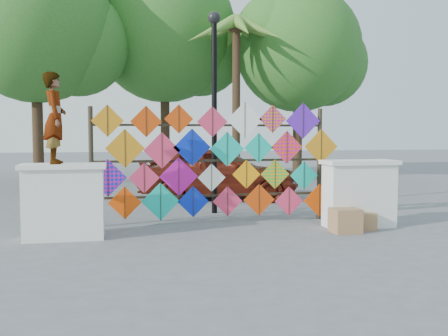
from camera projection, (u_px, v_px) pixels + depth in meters
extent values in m
plane|color=slate|center=(218.00, 230.00, 9.21)|extent=(80.00, 80.00, 0.00)
cube|color=white|center=(64.00, 204.00, 8.42)|extent=(1.30, 0.55, 1.20)
cube|color=white|center=(63.00, 166.00, 8.38)|extent=(1.40, 0.65, 0.08)
cube|color=white|center=(359.00, 196.00, 9.52)|extent=(1.30, 0.55, 1.20)
cube|color=white|center=(360.00, 162.00, 9.47)|extent=(1.40, 0.65, 0.08)
cylinder|color=#2B2418|center=(91.00, 167.00, 9.44)|extent=(0.09, 0.09, 2.30)
cylinder|color=#2B2418|center=(319.00, 164.00, 10.38)|extent=(0.09, 0.09, 2.30)
cube|color=#2B2418|center=(211.00, 195.00, 9.95)|extent=(4.60, 0.04, 0.04)
cube|color=#2B2418|center=(211.00, 161.00, 9.90)|extent=(4.60, 0.04, 0.04)
cube|color=#2B2418|center=(211.00, 125.00, 9.85)|extent=(4.60, 0.04, 0.04)
cube|color=orange|center=(107.00, 121.00, 9.39)|extent=(0.61, 0.01, 0.61)
cube|color=#2B2418|center=(107.00, 121.00, 9.37)|extent=(0.01, 0.01, 0.60)
cube|color=#CD3D09|center=(146.00, 121.00, 9.53)|extent=(0.61, 0.01, 0.61)
cube|color=#2B2418|center=(146.00, 121.00, 9.52)|extent=(0.01, 0.01, 0.60)
cube|color=#CD3D09|center=(179.00, 119.00, 9.66)|extent=(0.57, 0.01, 0.57)
cube|color=#2B2418|center=(179.00, 119.00, 9.65)|extent=(0.01, 0.01, 0.56)
cube|color=#DC2F57|center=(212.00, 122.00, 9.80)|extent=(0.61, 0.01, 0.61)
cube|color=#2B2418|center=(212.00, 122.00, 9.78)|extent=(0.01, 0.01, 0.60)
cube|color=white|center=(245.00, 120.00, 9.93)|extent=(0.73, 0.01, 0.73)
cube|color=#2B2418|center=(245.00, 120.00, 9.91)|extent=(0.01, 0.01, 0.71)
cube|color=#C21290|center=(273.00, 119.00, 10.04)|extent=(0.57, 0.01, 0.57)
cube|color=#2B2418|center=(273.00, 119.00, 10.03)|extent=(0.01, 0.01, 0.56)
cube|color=#5C1AC7|center=(303.00, 121.00, 10.18)|extent=(0.74, 0.01, 0.74)
cube|color=#2B2418|center=(303.00, 121.00, 10.16)|extent=(0.01, 0.01, 0.72)
cube|color=orange|center=(125.00, 148.00, 9.45)|extent=(0.74, 0.01, 0.74)
cube|color=#2B2418|center=(125.00, 148.00, 9.44)|extent=(0.01, 0.01, 0.73)
cube|color=#DC2F57|center=(162.00, 150.00, 9.59)|extent=(0.71, 0.01, 0.71)
cube|color=#2B2418|center=(162.00, 150.00, 9.58)|extent=(0.01, 0.01, 0.70)
cube|color=#0826C8|center=(192.00, 147.00, 9.71)|extent=(0.74, 0.01, 0.74)
cube|color=#2B2418|center=(192.00, 147.00, 9.70)|extent=(0.01, 0.01, 0.72)
cube|color=#0BBEA4|center=(227.00, 149.00, 9.85)|extent=(0.69, 0.01, 0.69)
cube|color=#2B2418|center=(227.00, 149.00, 9.84)|extent=(0.01, 0.01, 0.68)
cube|color=#0BBEA4|center=(259.00, 148.00, 9.98)|extent=(0.60, 0.01, 0.60)
cube|color=#2B2418|center=(259.00, 148.00, 9.97)|extent=(0.01, 0.01, 0.59)
cube|color=#FF4B08|center=(287.00, 147.00, 10.10)|extent=(0.67, 0.01, 0.67)
cube|color=#2B2418|center=(287.00, 147.00, 10.09)|extent=(0.01, 0.01, 0.66)
cube|color=orange|center=(321.00, 147.00, 10.25)|extent=(0.72, 0.01, 0.72)
cube|color=#2B2418|center=(321.00, 147.00, 10.24)|extent=(0.01, 0.01, 0.71)
cube|color=#0826C8|center=(108.00, 178.00, 9.38)|extent=(0.71, 0.01, 0.71)
cube|color=#2B2418|center=(108.00, 178.00, 9.37)|extent=(0.01, 0.01, 0.70)
cube|color=#DC2F57|center=(144.00, 178.00, 9.52)|extent=(0.59, 0.01, 0.59)
cube|color=#2B2418|center=(144.00, 178.00, 9.51)|extent=(0.01, 0.01, 0.58)
cube|color=#C21290|center=(179.00, 177.00, 9.65)|extent=(0.75, 0.01, 0.75)
cube|color=#2B2418|center=(179.00, 177.00, 9.64)|extent=(0.01, 0.01, 0.74)
cube|color=white|center=(212.00, 178.00, 9.79)|extent=(0.55, 0.01, 0.55)
cube|color=#2B2418|center=(212.00, 178.00, 9.78)|extent=(0.01, 0.01, 0.54)
cube|color=orange|center=(246.00, 174.00, 9.93)|extent=(0.58, 0.01, 0.58)
cube|color=#2B2418|center=(247.00, 174.00, 9.92)|extent=(0.01, 0.01, 0.57)
cube|color=green|center=(275.00, 174.00, 10.05)|extent=(0.60, 0.01, 0.60)
cube|color=#2B2418|center=(275.00, 174.00, 10.04)|extent=(0.01, 0.01, 0.59)
cube|color=#0BBEA4|center=(304.00, 176.00, 10.18)|extent=(0.59, 0.01, 0.59)
cube|color=#2B2418|center=(304.00, 176.00, 10.16)|extent=(0.01, 0.01, 0.58)
cube|color=#FF4B08|center=(125.00, 203.00, 9.44)|extent=(0.63, 0.01, 0.63)
cube|color=#2B2418|center=(125.00, 203.00, 9.43)|extent=(0.01, 0.01, 0.62)
cube|color=#0BBEA4|center=(161.00, 202.00, 9.57)|extent=(0.74, 0.01, 0.74)
cube|color=#2B2418|center=(161.00, 202.00, 9.56)|extent=(0.01, 0.01, 0.72)
cube|color=#0826C8|center=(193.00, 202.00, 9.70)|extent=(0.62, 0.01, 0.62)
cube|color=#2B2418|center=(193.00, 202.00, 9.69)|extent=(0.01, 0.01, 0.60)
cube|color=#DC2F57|center=(228.00, 201.00, 9.84)|extent=(0.60, 0.01, 0.60)
cube|color=#2B2418|center=(228.00, 201.00, 9.83)|extent=(0.01, 0.01, 0.59)
cube|color=#CD3D09|center=(259.00, 200.00, 9.97)|extent=(0.64, 0.01, 0.64)
cube|color=#2B2418|center=(259.00, 200.00, 9.96)|extent=(0.01, 0.01, 0.63)
cube|color=#DC2F57|center=(289.00, 201.00, 10.11)|extent=(0.60, 0.01, 0.60)
cube|color=#2B2418|center=(289.00, 201.00, 10.09)|extent=(0.01, 0.01, 0.59)
cube|color=#FF4B08|center=(319.00, 200.00, 10.24)|extent=(0.68, 0.01, 0.68)
cube|color=#2B2418|center=(319.00, 200.00, 10.23)|extent=(0.01, 0.01, 0.67)
cylinder|color=#3F2A1B|center=(38.00, 129.00, 16.95)|extent=(0.36, 0.36, 3.85)
sphere|color=#21581C|center=(35.00, 25.00, 16.71)|extent=(5.20, 5.20, 5.20)
sphere|color=#21581C|center=(76.00, 44.00, 17.30)|extent=(3.64, 3.64, 3.64)
sphere|color=#21581C|center=(0.00, 6.00, 16.26)|extent=(3.38, 3.38, 3.38)
cylinder|color=#3F2A1B|center=(165.00, 126.00, 19.81)|extent=(0.36, 0.36, 4.12)
sphere|color=#21581C|center=(164.00, 31.00, 19.55)|extent=(5.60, 5.60, 5.60)
sphere|color=#21581C|center=(199.00, 48.00, 20.16)|extent=(3.92, 3.92, 3.92)
sphere|color=#21581C|center=(135.00, 14.00, 19.09)|extent=(3.64, 3.64, 3.64)
cylinder|color=#3F2A1B|center=(297.00, 133.00, 19.38)|extent=(0.36, 0.36, 3.58)
sphere|color=#21581C|center=(298.00, 49.00, 19.15)|extent=(4.80, 4.80, 4.80)
sphere|color=#21581C|center=(324.00, 64.00, 19.72)|extent=(3.36, 3.36, 3.36)
sphere|color=#21581C|center=(276.00, 35.00, 18.73)|extent=(3.12, 3.12, 3.12)
cylinder|color=#3F2A1B|center=(236.00, 106.00, 17.28)|extent=(0.28, 0.28, 5.50)
sphere|color=#3F2A1B|center=(236.00, 25.00, 17.08)|extent=(0.60, 0.60, 0.60)
cone|color=#487E2A|center=(262.00, 33.00, 17.29)|extent=(1.82, 0.44, 1.16)
cone|color=#487E2A|center=(250.00, 37.00, 17.85)|extent=(1.60, 1.60, 1.16)
cone|color=#487E2A|center=(231.00, 37.00, 17.98)|extent=(0.44, 1.82, 1.16)
cone|color=#487E2A|center=(215.00, 35.00, 17.59)|extent=(1.60, 1.60, 1.16)
cone|color=#487E2A|center=(211.00, 31.00, 16.92)|extent=(1.82, 0.44, 1.16)
cone|color=#487E2A|center=(222.00, 28.00, 16.35)|extent=(1.60, 1.60, 1.16)
cone|color=#487E2A|center=(243.00, 27.00, 16.22)|extent=(0.44, 1.82, 1.16)
cone|color=#487E2A|center=(259.00, 29.00, 16.61)|extent=(1.60, 1.60, 1.16)
imported|color=#99999E|center=(55.00, 118.00, 8.30)|extent=(0.40, 0.58, 1.53)
imported|color=#601C10|center=(219.00, 172.00, 13.59)|extent=(4.60, 2.77, 1.46)
cylinder|color=black|center=(214.00, 119.00, 11.08)|extent=(0.12, 0.12, 4.20)
sphere|color=black|center=(214.00, 18.00, 10.92)|extent=(0.28, 0.28, 0.28)
cube|color=#9E784C|center=(345.00, 221.00, 8.99)|extent=(0.49, 0.44, 0.44)
cube|color=#9E784C|center=(363.00, 221.00, 9.27)|extent=(0.38, 0.35, 0.32)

